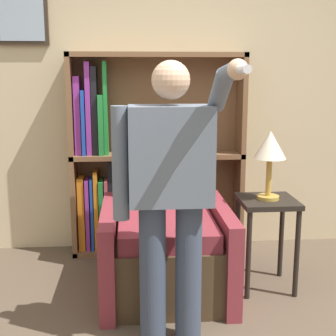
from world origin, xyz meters
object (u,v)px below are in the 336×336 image
object	(u,v)px
bookcase	(136,159)
armchair	(165,239)
person_standing	(171,188)
side_table	(267,218)
table_lamp	(270,149)

from	to	relation	value
bookcase	armchair	size ratio (longest dim) A/B	1.39
person_standing	side_table	xyz separation A→B (m)	(0.75, 0.66, -0.40)
side_table	bookcase	bearing A→B (deg)	138.91
bookcase	armchair	bearing A→B (deg)	-75.64
armchair	side_table	distance (m)	0.74
person_standing	side_table	world-z (taller)	person_standing
armchair	bookcase	bearing A→B (deg)	104.36
bookcase	armchair	xyz separation A→B (m)	(0.19, -0.75, -0.44)
bookcase	table_lamp	xyz separation A→B (m)	(0.92, -0.80, 0.21)
bookcase	side_table	xyz separation A→B (m)	(0.92, -0.80, -0.29)
person_standing	side_table	bearing A→B (deg)	41.67
bookcase	person_standing	size ratio (longest dim) A/B	1.06
armchair	table_lamp	world-z (taller)	armchair
armchair	person_standing	bearing A→B (deg)	-91.78
person_standing	table_lamp	xyz separation A→B (m)	(0.75, 0.66, 0.10)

